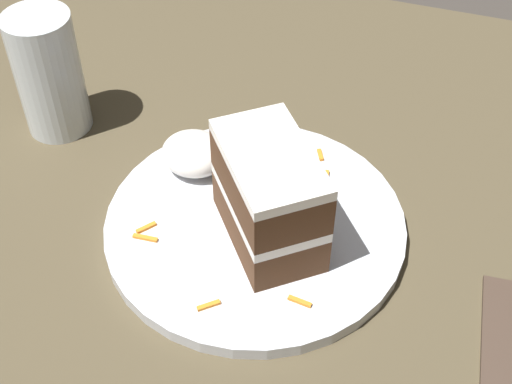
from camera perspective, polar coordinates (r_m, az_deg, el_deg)
name	(u,v)px	position (r m, az deg, el deg)	size (l,w,h in m)	color
ground_plane	(220,240)	(0.69, -2.93, -3.86)	(6.00, 6.00, 0.00)	#38332D
dining_table	(219,231)	(0.68, -2.97, -3.10)	(1.37, 0.88, 0.03)	#4C422D
plate	(256,223)	(0.65, 0.00, -2.51)	(0.27, 0.27, 0.01)	silver
cake_slice	(269,196)	(0.60, 1.06, -0.34)	(0.12, 0.13, 0.10)	#4C2D19
cream_dollop	(194,153)	(0.69, -4.97, 3.09)	(0.06, 0.06, 0.04)	white
orange_garnish	(260,148)	(0.71, 0.29, 3.56)	(0.06, 0.06, 0.01)	orange
carrot_shreds_scatter	(251,217)	(0.65, -0.43, -2.04)	(0.17, 0.22, 0.00)	orange
drinking_glass	(51,81)	(0.76, -16.11, 8.51)	(0.07, 0.07, 0.13)	silver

